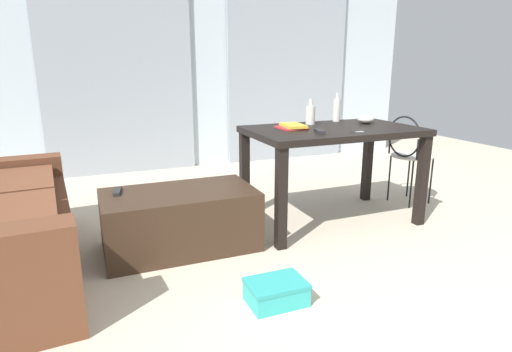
{
  "coord_description": "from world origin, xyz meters",
  "views": [
    {
      "loc": [
        -1.52,
        -1.51,
        1.27
      ],
      "look_at": [
        -0.31,
        1.41,
        0.43
      ],
      "focal_mm": 29.68,
      "sensor_mm": 36.0,
      "label": 1
    }
  ],
  "objects_px": {
    "wire_chair": "(408,149)",
    "book_stack": "(292,126)",
    "craft_table": "(333,141)",
    "bowl": "(366,119)",
    "tv_remote_on_table": "(320,131)",
    "bottle_far": "(337,110)",
    "scissors": "(355,132)",
    "tv_remote_primary": "(117,191)",
    "coffee_table": "(180,220)",
    "bottle_near": "(310,114)",
    "shoebox": "(276,292)"
  },
  "relations": [
    {
      "from": "bowl",
      "to": "bottle_far",
      "type": "bearing_deg",
      "value": 126.2
    },
    {
      "from": "bottle_far",
      "to": "bowl",
      "type": "xyz_separation_m",
      "value": [
        0.16,
        -0.21,
        -0.06
      ]
    },
    {
      "from": "coffee_table",
      "to": "scissors",
      "type": "height_order",
      "value": "scissors"
    },
    {
      "from": "book_stack",
      "to": "tv_remote_on_table",
      "type": "height_order",
      "value": "book_stack"
    },
    {
      "from": "book_stack",
      "to": "shoebox",
      "type": "bearing_deg",
      "value": -120.48
    },
    {
      "from": "bottle_near",
      "to": "shoebox",
      "type": "distance_m",
      "value": 1.71
    },
    {
      "from": "book_stack",
      "to": "tv_remote_primary",
      "type": "distance_m",
      "value": 1.39
    },
    {
      "from": "bottle_near",
      "to": "craft_table",
      "type": "bearing_deg",
      "value": -72.79
    },
    {
      "from": "bottle_near",
      "to": "book_stack",
      "type": "relative_size",
      "value": 0.79
    },
    {
      "from": "bottle_far",
      "to": "tv_remote_primary",
      "type": "relative_size",
      "value": 1.48
    },
    {
      "from": "bottle_near",
      "to": "tv_remote_primary",
      "type": "distance_m",
      "value": 1.66
    },
    {
      "from": "bowl",
      "to": "shoebox",
      "type": "bearing_deg",
      "value": -140.75
    },
    {
      "from": "tv_remote_primary",
      "to": "shoebox",
      "type": "height_order",
      "value": "tv_remote_primary"
    },
    {
      "from": "craft_table",
      "to": "bowl",
      "type": "distance_m",
      "value": 0.43
    },
    {
      "from": "bowl",
      "to": "tv_remote_on_table",
      "type": "relative_size",
      "value": 0.98
    },
    {
      "from": "craft_table",
      "to": "shoebox",
      "type": "bearing_deg",
      "value": -134.02
    },
    {
      "from": "bottle_near",
      "to": "tv_remote_primary",
      "type": "bearing_deg",
      "value": -173.14
    },
    {
      "from": "scissors",
      "to": "tv_remote_on_table",
      "type": "bearing_deg",
      "value": 163.44
    },
    {
      "from": "scissors",
      "to": "shoebox",
      "type": "xyz_separation_m",
      "value": [
        -0.98,
        -0.73,
        -0.72
      ]
    },
    {
      "from": "bottle_far",
      "to": "scissors",
      "type": "bearing_deg",
      "value": -109.61
    },
    {
      "from": "shoebox",
      "to": "scissors",
      "type": "bearing_deg",
      "value": 36.64
    },
    {
      "from": "bottle_far",
      "to": "bowl",
      "type": "bearing_deg",
      "value": -53.8
    },
    {
      "from": "coffee_table",
      "to": "shoebox",
      "type": "height_order",
      "value": "coffee_table"
    },
    {
      "from": "bowl",
      "to": "coffee_table",
      "type": "bearing_deg",
      "value": -173.76
    },
    {
      "from": "tv_remote_primary",
      "to": "bowl",
      "type": "bearing_deg",
      "value": 12.07
    },
    {
      "from": "tv_remote_primary",
      "to": "wire_chair",
      "type": "bearing_deg",
      "value": 12.03
    },
    {
      "from": "wire_chair",
      "to": "tv_remote_on_table",
      "type": "xyz_separation_m",
      "value": [
        -1.12,
        -0.3,
        0.28
      ]
    },
    {
      "from": "bottle_near",
      "to": "bottle_far",
      "type": "distance_m",
      "value": 0.32
    },
    {
      "from": "shoebox",
      "to": "tv_remote_primary",
      "type": "bearing_deg",
      "value": 124.55
    },
    {
      "from": "bowl",
      "to": "tv_remote_primary",
      "type": "xyz_separation_m",
      "value": [
        -2.05,
        -0.06,
        -0.39
      ]
    },
    {
      "from": "bottle_near",
      "to": "bowl",
      "type": "distance_m",
      "value": 0.48
    },
    {
      "from": "tv_remote_on_table",
      "to": "tv_remote_primary",
      "type": "height_order",
      "value": "tv_remote_on_table"
    },
    {
      "from": "craft_table",
      "to": "shoebox",
      "type": "relative_size",
      "value": 4.27
    },
    {
      "from": "coffee_table",
      "to": "shoebox",
      "type": "relative_size",
      "value": 3.31
    },
    {
      "from": "craft_table",
      "to": "tv_remote_on_table",
      "type": "relative_size",
      "value": 9.06
    },
    {
      "from": "book_stack",
      "to": "tv_remote_on_table",
      "type": "distance_m",
      "value": 0.28
    },
    {
      "from": "scissors",
      "to": "bottle_far",
      "type": "bearing_deg",
      "value": 70.39
    },
    {
      "from": "tv_remote_on_table",
      "to": "shoebox",
      "type": "xyz_separation_m",
      "value": [
        -0.72,
        -0.81,
        -0.73
      ]
    },
    {
      "from": "craft_table",
      "to": "shoebox",
      "type": "xyz_separation_m",
      "value": [
        -0.95,
        -0.98,
        -0.61
      ]
    },
    {
      "from": "wire_chair",
      "to": "book_stack",
      "type": "bearing_deg",
      "value": -178.22
    },
    {
      "from": "coffee_table",
      "to": "craft_table",
      "type": "xyz_separation_m",
      "value": [
        1.27,
        0.07,
        0.46
      ]
    },
    {
      "from": "coffee_table",
      "to": "craft_table",
      "type": "relative_size",
      "value": 0.78
    },
    {
      "from": "bowl",
      "to": "book_stack",
      "type": "distance_m",
      "value": 0.71
    },
    {
      "from": "coffee_table",
      "to": "bowl",
      "type": "height_order",
      "value": "bowl"
    },
    {
      "from": "craft_table",
      "to": "bowl",
      "type": "height_order",
      "value": "bowl"
    },
    {
      "from": "tv_remote_primary",
      "to": "shoebox",
      "type": "distance_m",
      "value": 1.31
    },
    {
      "from": "craft_table",
      "to": "book_stack",
      "type": "distance_m",
      "value": 0.35
    },
    {
      "from": "craft_table",
      "to": "book_stack",
      "type": "xyz_separation_m",
      "value": [
        -0.32,
        0.09,
        0.12
      ]
    },
    {
      "from": "bottle_far",
      "to": "scissors",
      "type": "relative_size",
      "value": 2.49
    },
    {
      "from": "bowl",
      "to": "tv_remote_primary",
      "type": "distance_m",
      "value": 2.09
    }
  ]
}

